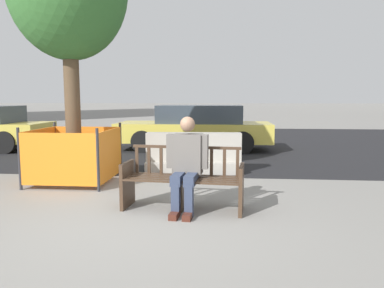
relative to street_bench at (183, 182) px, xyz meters
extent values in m
plane|color=gray|center=(-0.68, -0.58, -0.40)|extent=(200.00, 200.00, 0.00)
cube|color=black|center=(-0.68, 8.12, -0.39)|extent=(120.00, 12.00, 0.01)
cube|color=#473323|center=(-0.82, 0.05, -0.07)|extent=(0.10, 0.52, 0.66)
cube|color=#473323|center=(0.81, -0.10, -0.07)|extent=(0.10, 0.52, 0.66)
cube|color=#473323|center=(0.00, -0.03, -0.17)|extent=(0.07, 0.33, 0.45)
cube|color=#473323|center=(-0.02, -0.26, 0.05)|extent=(1.60, 0.22, 0.02)
cube|color=#473323|center=(-0.01, -0.14, 0.05)|extent=(1.60, 0.22, 0.02)
cube|color=#473323|center=(0.00, -0.03, 0.05)|extent=(1.60, 0.22, 0.02)
cube|color=#473323|center=(0.01, 0.09, 0.05)|extent=(1.60, 0.22, 0.02)
cube|color=#473323|center=(0.02, 0.20, 0.05)|extent=(1.60, 0.22, 0.02)
cube|color=#473323|center=(0.02, 0.21, 0.46)|extent=(1.60, 0.19, 0.04)
cube|color=#473323|center=(-0.73, 0.28, 0.25)|extent=(0.05, 0.03, 0.38)
cube|color=#473323|center=(-0.54, 0.27, 0.25)|extent=(0.05, 0.03, 0.38)
cube|color=#473323|center=(-0.35, 0.25, 0.25)|extent=(0.05, 0.03, 0.38)
cube|color=#473323|center=(-0.17, 0.23, 0.25)|extent=(0.05, 0.03, 0.38)
cube|color=#473323|center=(0.02, 0.21, 0.25)|extent=(0.05, 0.03, 0.38)
cube|color=#473323|center=(0.21, 0.20, 0.25)|extent=(0.05, 0.03, 0.38)
cube|color=#473323|center=(0.39, 0.18, 0.25)|extent=(0.05, 0.03, 0.38)
cube|color=#473323|center=(0.58, 0.16, 0.25)|extent=(0.05, 0.03, 0.38)
cube|color=#473323|center=(0.77, 0.14, 0.25)|extent=(0.05, 0.03, 0.38)
cube|color=#473323|center=(-0.82, 0.03, 0.25)|extent=(0.09, 0.46, 0.03)
cube|color=#473323|center=(0.81, -0.12, 0.25)|extent=(0.09, 0.46, 0.03)
cube|color=#66605B|center=(0.06, 0.04, 0.39)|extent=(0.42, 0.28, 0.56)
sphere|color=#9E755B|center=(0.06, 0.02, 0.81)|extent=(0.21, 0.21, 0.21)
cube|color=#333D56|center=(-0.05, -0.17, 0.08)|extent=(0.18, 0.45, 0.14)
cube|color=#333D56|center=(0.13, -0.19, 0.08)|extent=(0.18, 0.45, 0.14)
cube|color=#333D56|center=(-0.06, -0.34, -0.17)|extent=(0.12, 0.12, 0.45)
cube|color=#333D56|center=(0.12, -0.36, -0.17)|extent=(0.12, 0.12, 0.45)
cube|color=#4C2319|center=(-0.07, -0.42, -0.36)|extent=(0.13, 0.27, 0.08)
cube|color=#4C2319|center=(0.11, -0.44, -0.36)|extent=(0.13, 0.27, 0.08)
cube|color=#66605B|center=(-0.18, 0.03, 0.43)|extent=(0.10, 0.13, 0.48)
cube|color=#66605B|center=(0.31, -0.01, 0.43)|extent=(0.10, 0.13, 0.48)
cube|color=#ADA89E|center=(-0.07, 2.67, -0.28)|extent=(2.03, 0.77, 0.24)
cube|color=#ADA89E|center=(-0.07, 2.67, 0.14)|extent=(2.01, 0.40, 0.60)
cylinder|color=brown|center=(-2.22, 1.55, 1.01)|extent=(0.28, 0.28, 2.82)
cylinder|color=#2D2D33|center=(-2.90, 0.86, 0.14)|extent=(0.05, 0.05, 1.07)
cylinder|color=#2D2D33|center=(-1.53, 0.86, 0.14)|extent=(0.05, 0.05, 1.07)
cylinder|color=#2D2D33|center=(-2.90, 2.23, 0.14)|extent=(0.05, 0.05, 1.07)
cylinder|color=#2D2D33|center=(-1.53, 2.23, 0.14)|extent=(0.05, 0.05, 1.07)
cube|color=orange|center=(-2.22, 0.86, 0.14)|extent=(1.37, 0.03, 0.90)
cube|color=orange|center=(-2.22, 2.23, 0.14)|extent=(1.37, 0.03, 0.90)
cube|color=orange|center=(-2.90, 1.55, 0.14)|extent=(0.03, 1.37, 0.90)
cube|color=orange|center=(-1.53, 1.55, 0.14)|extent=(0.03, 1.37, 0.90)
cylinder|color=black|center=(-5.60, 4.84, -0.08)|extent=(0.64, 0.23, 0.64)
cylinder|color=black|center=(-5.62, 6.45, -0.08)|extent=(0.64, 0.23, 0.64)
cube|color=#DBC64C|center=(-0.35, 6.18, 0.14)|extent=(4.62, 1.74, 0.56)
cube|color=#38424C|center=(-0.17, 6.18, 0.69)|extent=(2.52, 1.53, 0.53)
cylinder|color=black|center=(-1.78, 5.36, -0.08)|extent=(0.64, 0.22, 0.64)
cylinder|color=black|center=(-1.78, 6.99, -0.08)|extent=(0.64, 0.22, 0.64)
cylinder|color=black|center=(1.08, 5.36, -0.08)|extent=(0.64, 0.22, 0.64)
cylinder|color=black|center=(1.08, 7.00, -0.08)|extent=(0.64, 0.22, 0.64)
camera|label=1|loc=(0.58, -5.15, 1.18)|focal=35.00mm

